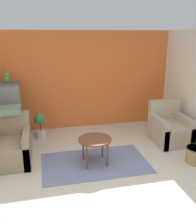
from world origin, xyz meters
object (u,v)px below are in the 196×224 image
armchair_left (11,148)px  armchair_right (170,129)px  parrot (7,78)px  potted_plant (40,124)px  birdcage (11,113)px  coffee_table (95,141)px

armchair_left → armchair_right: bearing=3.3°
parrot → potted_plant: parrot is taller
parrot → birdcage: bearing=-90.0°
coffee_table → armchair_left: bearing=165.3°
coffee_table → armchair_right: 1.97m
coffee_table → parrot: 2.45m
parrot → potted_plant: (0.63, -0.07, -1.09)m
armchair_left → birdcage: size_ratio=0.68×
coffee_table → armchair_left: size_ratio=0.69×
parrot → potted_plant: size_ratio=0.39×
armchair_left → armchair_right: (3.41, 0.20, 0.00)m
birdcage → parrot: (-0.00, 0.00, 0.79)m
coffee_table → armchair_right: armchair_right is taller
armchair_right → parrot: size_ratio=3.81×
parrot → potted_plant: bearing=-6.0°
armchair_right → potted_plant: 2.99m
armchair_right → armchair_left: bearing=-176.7°
coffee_table → armchair_left: 1.61m
birdcage → parrot: parrot is taller
armchair_left → birdcage: bearing=93.5°
armchair_left → potted_plant: armchair_left is taller
coffee_table → potted_plant: bearing=123.9°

